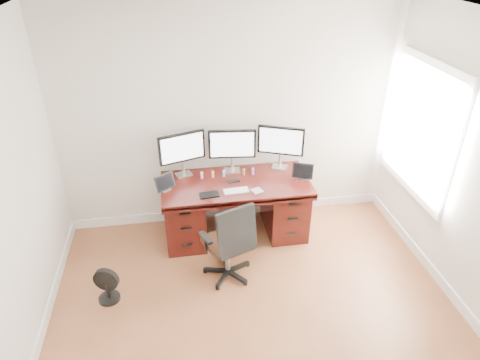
{
  "coord_description": "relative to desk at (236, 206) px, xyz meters",
  "views": [
    {
      "loc": [
        -0.63,
        -2.37,
        3.24
      ],
      "look_at": [
        0.0,
        1.5,
        0.95
      ],
      "focal_mm": 32.0,
      "sensor_mm": 36.0,
      "label": 1
    }
  ],
  "objects": [
    {
      "name": "ground",
      "position": [
        0.0,
        -1.83,
        -0.4
      ],
      "size": [
        4.5,
        4.5,
        0.0
      ],
      "primitive_type": "plane",
      "color": "brown",
      "rests_on": "ground"
    },
    {
      "name": "back_wall",
      "position": [
        0.0,
        0.42,
        0.95
      ],
      "size": [
        4.0,
        0.1,
        2.7
      ],
      "primitive_type": "cube",
      "color": "silver",
      "rests_on": "ground"
    },
    {
      "name": "desk",
      "position": [
        0.0,
        0.0,
        0.0
      ],
      "size": [
        1.7,
        0.8,
        0.75
      ],
      "color": "#380E0B",
      "rests_on": "ground"
    },
    {
      "name": "office_chair",
      "position": [
        -0.18,
        -0.75,
        -0.09
      ],
      "size": [
        0.65,
        0.65,
        0.95
      ],
      "rotation": [
        0.0,
        0.0,
        0.37
      ],
      "color": "black",
      "rests_on": "ground"
    },
    {
      "name": "floor_fan",
      "position": [
        -1.43,
        -0.89,
        -0.22
      ],
      "size": [
        0.26,
        0.22,
        0.37
      ],
      "rotation": [
        0.0,
        0.0,
        -0.29
      ],
      "color": "black",
      "rests_on": "ground"
    },
    {
      "name": "monitor_left",
      "position": [
        -0.58,
        0.24,
        0.68
      ],
      "size": [
        0.53,
        0.2,
        0.53
      ],
      "rotation": [
        0.0,
        0.0,
        0.32
      ],
      "color": "silver",
      "rests_on": "desk"
    },
    {
      "name": "monitor_center",
      "position": [
        -0.0,
        0.24,
        0.68
      ],
      "size": [
        0.55,
        0.16,
        0.53
      ],
      "rotation": [
        0.0,
        0.0,
        -0.1
      ],
      "color": "silver",
      "rests_on": "desk"
    },
    {
      "name": "monitor_right",
      "position": [
        0.58,
        0.24,
        0.68
      ],
      "size": [
        0.52,
        0.24,
        0.53
      ],
      "rotation": [
        0.0,
        0.0,
        -0.39
      ],
      "color": "silver",
      "rests_on": "desk"
    },
    {
      "name": "tablet_left",
      "position": [
        -0.79,
        -0.08,
        0.43
      ],
      "size": [
        0.23,
        0.19,
        0.19
      ],
      "rotation": [
        0.0,
        0.0,
        0.62
      ],
      "color": "silver",
      "rests_on": "desk"
    },
    {
      "name": "tablet_right",
      "position": [
        0.78,
        -0.08,
        0.43
      ],
      "size": [
        0.25,
        0.16,
        0.19
      ],
      "rotation": [
        0.0,
        0.0,
        -0.4
      ],
      "color": "silver",
      "rests_on": "desk"
    },
    {
      "name": "keyboard",
      "position": [
        -0.03,
        -0.23,
        0.36
      ],
      "size": [
        0.28,
        0.13,
        0.01
      ],
      "primitive_type": "cube",
      "rotation": [
        0.0,
        0.0,
        0.06
      ],
      "color": "white",
      "rests_on": "desk"
    },
    {
      "name": "trackpad",
      "position": [
        0.2,
        -0.26,
        0.35
      ],
      "size": [
        0.15,
        0.15,
        0.01
      ],
      "primitive_type": "cube",
      "rotation": [
        0.0,
        0.0,
        0.33
      ],
      "color": "#B8BABF",
      "rests_on": "desk"
    },
    {
      "name": "drawing_tablet",
      "position": [
        -0.33,
        -0.26,
        0.35
      ],
      "size": [
        0.22,
        0.16,
        0.01
      ],
      "primitive_type": "cube",
      "rotation": [
        0.0,
        0.0,
        0.1
      ],
      "color": "black",
      "rests_on": "desk"
    },
    {
      "name": "phone",
      "position": [
        -0.02,
        -0.01,
        0.35
      ],
      "size": [
        0.15,
        0.09,
        0.01
      ],
      "primitive_type": "cube",
      "rotation": [
        0.0,
        0.0,
        0.19
      ],
      "color": "black",
      "rests_on": "desk"
    },
    {
      "name": "figurine_pink",
      "position": [
        -0.38,
        0.12,
        0.4
      ],
      "size": [
        0.04,
        0.04,
        0.09
      ],
      "color": "pink",
      "rests_on": "desk"
    },
    {
      "name": "figurine_orange",
      "position": [
        -0.25,
        0.12,
        0.4
      ],
      "size": [
        0.04,
        0.04,
        0.09
      ],
      "color": "#F2904D",
      "rests_on": "desk"
    },
    {
      "name": "figurine_blue",
      "position": [
        -0.12,
        0.12,
        0.4
      ],
      "size": [
        0.04,
        0.04,
        0.09
      ],
      "color": "#5D88E4",
      "rests_on": "desk"
    },
    {
      "name": "figurine_brown",
      "position": [
        0.12,
        0.12,
        0.4
      ],
      "size": [
        0.04,
        0.04,
        0.09
      ],
      "color": "olive",
      "rests_on": "desk"
    },
    {
      "name": "figurine_purple",
      "position": [
        0.23,
        0.12,
        0.4
      ],
      "size": [
        0.04,
        0.04,
        0.09
      ],
      "color": "#8958D3",
      "rests_on": "desk"
    }
  ]
}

